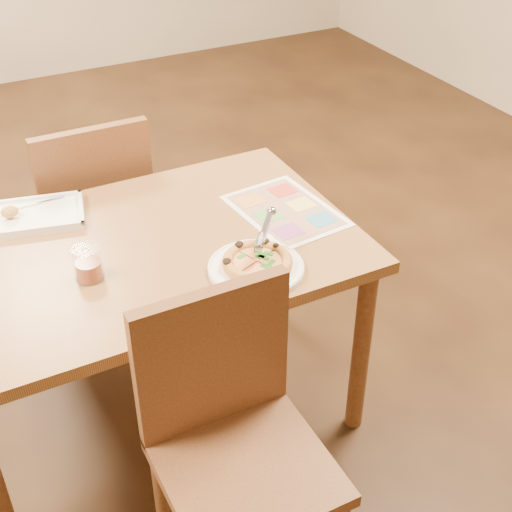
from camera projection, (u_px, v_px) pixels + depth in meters
name	position (u px, v px, depth m)	size (l,w,h in m)	color
room	(121.00, 43.00, 1.81)	(7.00, 7.00, 7.00)	#37220F
dining_table	(146.00, 269.00, 2.23)	(1.30, 0.85, 0.72)	#9D663F
chair_near	(229.00, 414.00, 1.83)	(0.42, 0.42, 0.47)	brown
chair_far	(93.00, 201.00, 2.70)	(0.42, 0.42, 0.47)	brown
plate	(256.00, 268.00, 2.07)	(0.28, 0.28, 0.02)	white
pizza	(257.00, 262.00, 2.07)	(0.21, 0.21, 0.03)	gold
pizza_cutter	(263.00, 235.00, 2.07)	(0.13, 0.13, 0.10)	silver
appetizer_tray	(34.00, 217.00, 2.30)	(0.34, 0.27, 0.06)	white
glass_tumbler	(88.00, 265.00, 2.02)	(0.08, 0.08, 0.10)	maroon
menu	(285.00, 210.00, 2.35)	(0.28, 0.39, 0.01)	white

